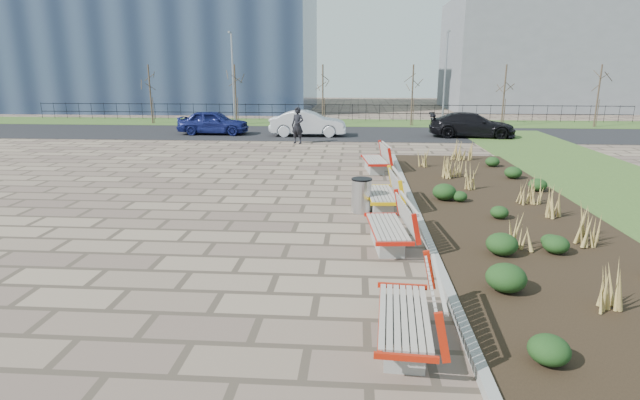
# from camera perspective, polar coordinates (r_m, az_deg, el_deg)

# --- Properties ---
(ground) EXTENTS (120.00, 120.00, 0.00)m
(ground) POSITION_cam_1_polar(r_m,az_deg,el_deg) (9.02, -11.12, -10.27)
(ground) COLOR #7E6A56
(ground) RESTS_ON ground
(planting_bed) EXTENTS (4.50, 18.00, 0.10)m
(planting_bed) POSITION_cam_1_polar(r_m,az_deg,el_deg) (13.97, 20.46, -1.64)
(planting_bed) COLOR black
(planting_bed) RESTS_ON ground
(planting_curb) EXTENTS (0.16, 18.00, 0.15)m
(planting_curb) POSITION_cam_1_polar(r_m,az_deg,el_deg) (13.49, 10.93, -1.41)
(planting_curb) COLOR gray
(planting_curb) RESTS_ON ground
(grass_verge_far) EXTENTS (80.00, 5.00, 0.04)m
(grass_verge_far) POSITION_cam_1_polar(r_m,az_deg,el_deg) (36.13, 0.48, 8.84)
(grass_verge_far) COLOR #33511E
(grass_verge_far) RESTS_ON ground
(road) EXTENTS (80.00, 7.00, 0.02)m
(road) POSITION_cam_1_polar(r_m,az_deg,el_deg) (30.19, -0.26, 7.64)
(road) COLOR black
(road) RESTS_ON ground
(bench_a) EXTENTS (1.03, 2.15, 1.00)m
(bench_a) POSITION_cam_1_polar(r_m,az_deg,el_deg) (7.21, 9.60, -12.46)
(bench_a) COLOR #B5200C
(bench_a) RESTS_ON ground
(bench_b) EXTENTS (1.09, 2.18, 1.00)m
(bench_b) POSITION_cam_1_polar(r_m,az_deg,el_deg) (10.94, 7.70, -2.78)
(bench_b) COLOR red
(bench_b) RESTS_ON ground
(bench_c) EXTENTS (1.05, 2.16, 1.00)m
(bench_c) POSITION_cam_1_polar(r_m,az_deg,el_deg) (13.82, 6.98, 0.97)
(bench_c) COLOR yellow
(bench_c) RESTS_ON ground
(bench_d) EXTENTS (1.14, 2.19, 1.00)m
(bench_d) POSITION_cam_1_polar(r_m,az_deg,el_deg) (18.98, 6.24, 4.77)
(bench_d) COLOR #BA150C
(bench_d) RESTS_ON ground
(litter_bin) EXTENTS (0.54, 0.54, 0.91)m
(litter_bin) POSITION_cam_1_polar(r_m,az_deg,el_deg) (13.51, 4.76, 0.50)
(litter_bin) COLOR #B2B2B7
(litter_bin) RESTS_ON ground
(pedestrian) EXTENTS (0.80, 0.68, 1.87)m
(pedestrian) POSITION_cam_1_polar(r_m,az_deg,el_deg) (25.99, -2.58, 8.51)
(pedestrian) COLOR black
(pedestrian) RESTS_ON ground
(car_blue) EXTENTS (4.12, 1.71, 1.39)m
(car_blue) POSITION_cam_1_polar(r_m,az_deg,el_deg) (30.28, -12.08, 8.68)
(car_blue) COLOR navy
(car_blue) RESTS_ON road
(car_silver) EXTENTS (4.37, 1.61, 1.43)m
(car_silver) POSITION_cam_1_polar(r_m,az_deg,el_deg) (28.87, -1.38, 8.75)
(car_silver) COLOR #B9BAC1
(car_silver) RESTS_ON road
(car_black) EXTENTS (4.89, 2.38, 1.37)m
(car_black) POSITION_cam_1_polar(r_m,az_deg,el_deg) (29.60, 16.94, 8.21)
(car_black) COLOR black
(car_black) RESTS_ON road
(tree_a) EXTENTS (1.40, 1.40, 4.00)m
(tree_a) POSITION_cam_1_polar(r_m,az_deg,el_deg) (37.26, -18.82, 11.36)
(tree_a) COLOR #4C3D2D
(tree_a) RESTS_ON grass_verge_far
(tree_b) EXTENTS (1.40, 1.40, 4.00)m
(tree_b) POSITION_cam_1_polar(r_m,az_deg,el_deg) (35.39, -9.63, 11.79)
(tree_b) COLOR #4C3D2D
(tree_b) RESTS_ON grass_verge_far
(tree_c) EXTENTS (1.40, 1.40, 4.00)m
(tree_c) POSITION_cam_1_polar(r_m,az_deg,el_deg) (34.49, 0.32, 11.92)
(tree_c) COLOR #4C3D2D
(tree_c) RESTS_ON grass_verge_far
(tree_d) EXTENTS (1.40, 1.40, 4.00)m
(tree_d) POSITION_cam_1_polar(r_m,az_deg,el_deg) (34.61, 10.50, 11.69)
(tree_d) COLOR #4C3D2D
(tree_d) RESTS_ON grass_verge_far
(tree_e) EXTENTS (1.40, 1.40, 4.00)m
(tree_e) POSITION_cam_1_polar(r_m,az_deg,el_deg) (35.76, 20.28, 11.13)
(tree_e) COLOR #4C3D2D
(tree_e) RESTS_ON grass_verge_far
(tree_f) EXTENTS (1.40, 1.40, 4.00)m
(tree_f) POSITION_cam_1_polar(r_m,az_deg,el_deg) (37.83, 29.18, 10.34)
(tree_f) COLOR #4C3D2D
(tree_f) RESTS_ON grass_verge_far
(lamp_west) EXTENTS (0.24, 0.60, 6.00)m
(lamp_west) POSITION_cam_1_polar(r_m,az_deg,el_deg) (34.87, -9.90, 13.38)
(lamp_west) COLOR gray
(lamp_west) RESTS_ON grass_verge_far
(lamp_east) EXTENTS (0.24, 0.60, 6.00)m
(lamp_east) POSITION_cam_1_polar(r_m,az_deg,el_deg) (34.35, 14.07, 13.15)
(lamp_east) COLOR gray
(lamp_east) RESTS_ON grass_verge_far
(railing_fence) EXTENTS (44.00, 0.10, 1.20)m
(railing_fence) POSITION_cam_1_polar(r_m,az_deg,el_deg) (37.57, 0.63, 10.01)
(railing_fence) COLOR black
(railing_fence) RESTS_ON grass_verge_far
(building_glass) EXTENTS (40.00, 14.00, 15.00)m
(building_glass) POSITION_cam_1_polar(r_m,az_deg,el_deg) (53.80, -23.91, 17.57)
(building_glass) COLOR #192338
(building_glass) RESTS_ON ground
(building_grey) EXTENTS (18.00, 12.00, 10.00)m
(building_grey) POSITION_cam_1_polar(r_m,az_deg,el_deg) (52.93, 24.54, 14.85)
(building_grey) COLOR slate
(building_grey) RESTS_ON ground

